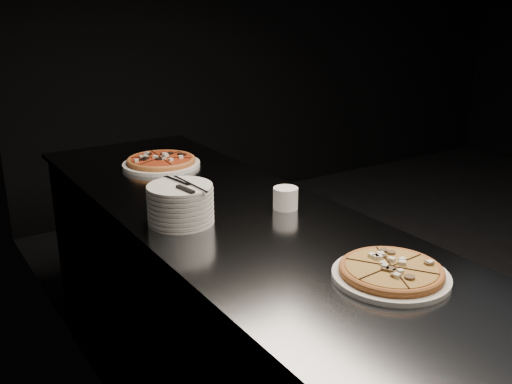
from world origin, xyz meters
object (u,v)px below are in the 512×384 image
pizza_mushroom (391,272)px  cutlery (184,185)px  pizza_tomato (161,162)px  plate_stack (180,204)px  counter (238,328)px  ramekin (286,197)px

pizza_mushroom → cutlery: bearing=113.0°
pizza_tomato → plate_stack: size_ratio=1.87×
pizza_tomato → cutlery: size_ratio=1.74×
cutlery → pizza_mushroom: bearing=-75.7°
counter → plate_stack: size_ratio=11.21×
pizza_mushroom → pizza_tomato: bearing=92.7°
pizza_tomato → plate_stack: (-0.23, -0.67, 0.04)m
cutlery → pizza_tomato: bearing=63.6°
ramekin → pizza_mushroom: bearing=-97.8°
pizza_mushroom → counter: bearing=98.2°
plate_stack → ramekin: bearing=-12.6°
pizza_tomato → pizza_mushroom: bearing=-87.3°
counter → pizza_mushroom: (0.09, -0.64, 0.48)m
pizza_mushroom → cutlery: size_ratio=1.35×
plate_stack → pizza_mushroom: bearing=-66.8°
pizza_tomato → ramekin: size_ratio=4.59×
counter → cutlery: size_ratio=10.43×
ramekin → counter: bearing=164.5°
pizza_mushroom → plate_stack: 0.74m
counter → ramekin: 0.53m
cutlery → ramekin: size_ratio=2.63×
plate_stack → cutlery: (0.01, -0.02, 0.07)m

